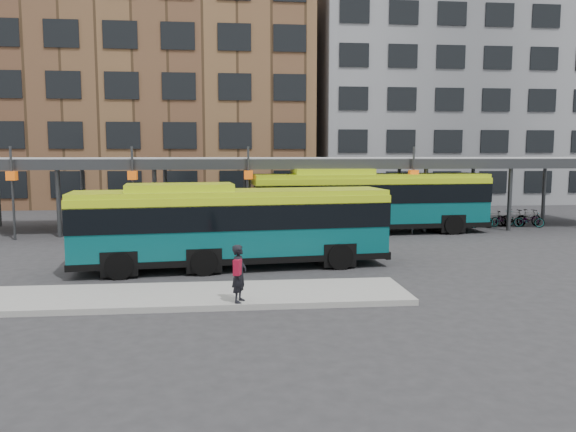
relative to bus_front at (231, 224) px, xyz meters
The scene contains 9 objects.
ground 4.58m from the bus_front, 21.77° to the right, with size 120.00×120.00×0.00m, color #28282B.
boarding_island 5.10m from the bus_front, 108.81° to the right, with size 14.00×3.00×0.18m, color gray.
canopy 12.14m from the bus_front, 71.01° to the left, with size 40.00×6.53×4.80m.
building_brick 32.38m from the bus_front, 101.26° to the left, with size 26.00×14.00×22.00m, color brown.
building_grey 37.31m from the bus_front, 56.76° to the left, with size 24.00×14.00×20.00m, color slate.
bus_front is the anchor object (origin of this frame).
bus_rear 11.63m from the bus_front, 48.77° to the left, with size 13.20×3.58×3.60m.
pedestrian 5.83m from the bus_front, 88.06° to the right, with size 0.57×0.71×1.68m.
bike_rack 19.77m from the bus_front, 31.96° to the left, with size 4.95×1.58×1.06m.
Camera 1 is at (-3.99, -20.10, 4.48)m, focal length 35.00 mm.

